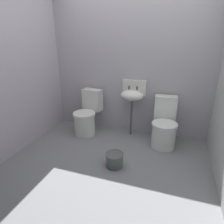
# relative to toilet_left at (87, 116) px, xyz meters

# --- Properties ---
(ground_plane) EXTENTS (3.24, 2.86, 0.08)m
(ground_plane) POSITION_rel_toilet_left_xyz_m (0.68, -0.88, -0.36)
(ground_plane) COLOR gray
(wall_back) EXTENTS (3.24, 0.10, 2.50)m
(wall_back) POSITION_rel_toilet_left_xyz_m (0.68, 0.40, 0.93)
(wall_back) COLOR #ADA8B1
(wall_back) RESTS_ON ground
(wall_left) EXTENTS (0.10, 2.66, 2.50)m
(wall_left) POSITION_rel_toilet_left_xyz_m (-0.79, -0.78, 0.93)
(wall_left) COLOR #B3ADB6
(wall_left) RESTS_ON ground
(toilet_left) EXTENTS (0.45, 0.63, 0.78)m
(toilet_left) POSITION_rel_toilet_left_xyz_m (0.00, 0.00, 0.00)
(toilet_left) COLOR silver
(toilet_left) RESTS_ON ground
(toilet_right) EXTENTS (0.44, 0.62, 0.78)m
(toilet_right) POSITION_rel_toilet_left_xyz_m (1.39, -0.00, 0.00)
(toilet_right) COLOR white
(toilet_right) RESTS_ON ground
(sink) EXTENTS (0.42, 0.35, 0.99)m
(sink) POSITION_rel_toilet_left_xyz_m (0.80, 0.19, 0.43)
(sink) COLOR #4B554F
(sink) RESTS_ON ground
(bucket) EXTENTS (0.25, 0.25, 0.20)m
(bucket) POSITION_rel_toilet_left_xyz_m (0.81, -0.83, -0.22)
(bucket) COLOR #4B554F
(bucket) RESTS_ON ground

